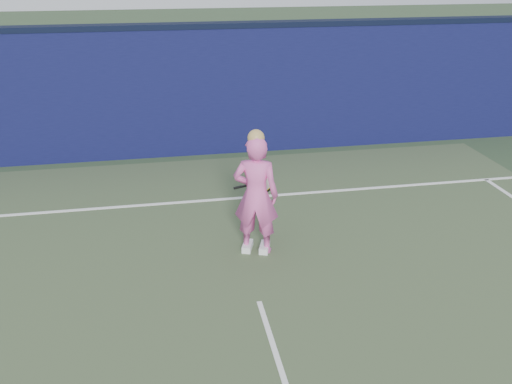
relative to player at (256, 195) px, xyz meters
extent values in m
plane|color=#283E26|center=(-0.19, -2.23, -0.84)|extent=(80.00, 80.00, 0.00)
cube|color=#0D0F3A|center=(-0.19, 4.27, 0.41)|extent=(24.00, 0.40, 2.50)
cube|color=black|center=(-0.19, 4.27, 1.71)|extent=(24.00, 0.42, 0.10)
imported|color=#E659AC|center=(0.00, 0.00, -0.01)|extent=(0.71, 0.58, 1.67)
sphere|color=tan|center=(0.00, 0.00, 0.80)|extent=(0.22, 0.22, 0.22)
cube|color=white|center=(0.11, -0.04, -0.79)|extent=(0.20, 0.30, 0.10)
cube|color=white|center=(-0.11, 0.04, -0.79)|extent=(0.20, 0.30, 0.10)
torus|color=black|center=(0.17, 0.40, -0.01)|extent=(0.31, 0.07, 0.31)
torus|color=yellow|center=(0.17, 0.40, -0.01)|extent=(0.26, 0.05, 0.26)
cylinder|color=beige|center=(0.17, 0.40, -0.01)|extent=(0.26, 0.04, 0.25)
cylinder|color=black|center=(-0.04, 0.49, -0.07)|extent=(0.28, 0.09, 0.10)
cylinder|color=black|center=(-0.17, 0.55, -0.11)|extent=(0.13, 0.06, 0.07)
cube|color=white|center=(-0.19, 1.77, -0.83)|extent=(11.00, 0.08, 0.01)
camera|label=1|loc=(-1.18, -6.50, 2.94)|focal=38.00mm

